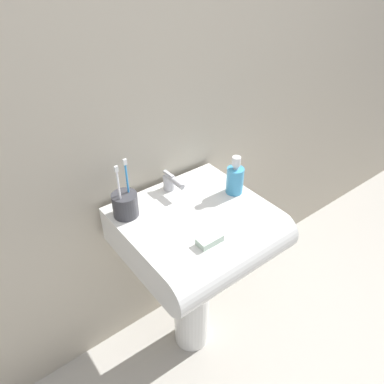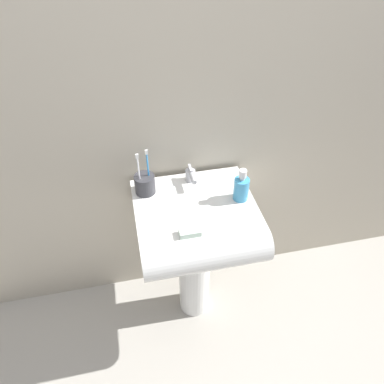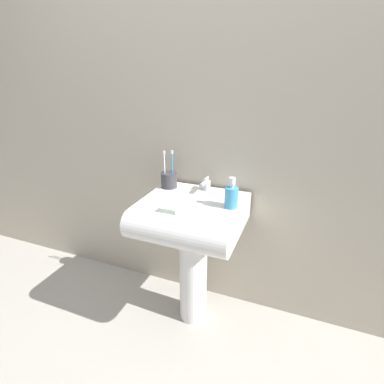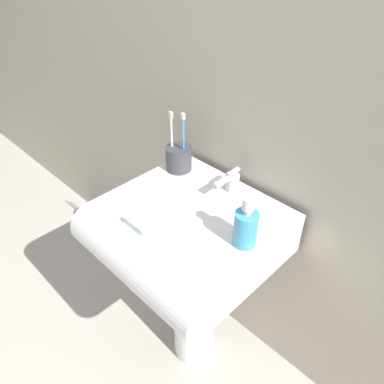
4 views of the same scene
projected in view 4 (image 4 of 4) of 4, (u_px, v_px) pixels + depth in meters
The scene contains 8 objects.
ground_plane at pixel (193, 348), 1.59m from camera, with size 6.00×6.00×0.00m, color #ADA89E.
wall_back at pixel (261, 43), 1.02m from camera, with size 5.00×0.05×2.40m, color #B7AD99.
sink_pedestal at pixel (194, 303), 1.41m from camera, with size 0.16×0.16×0.62m, color white.
sink_basin at pixel (181, 235), 1.15m from camera, with size 0.51×0.50×0.15m.
faucet at pixel (230, 181), 1.19m from camera, with size 0.05×0.12×0.07m.
toothbrush_cup at pixel (179, 158), 1.29m from camera, with size 0.09×0.09×0.22m.
soap_bottle at pixel (246, 227), 0.98m from camera, with size 0.06×0.06×0.15m.
bar_soap at pixel (139, 223), 1.06m from camera, with size 0.08×0.05×0.02m, color silver.
Camera 4 is at (0.62, -0.63, 1.48)m, focal length 35.00 mm.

